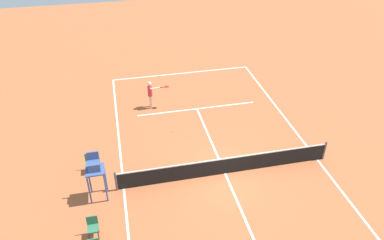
{
  "coord_description": "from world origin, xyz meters",
  "views": [
    {
      "loc": [
        4.53,
        13.03,
        12.32
      ],
      "look_at": [
        0.82,
        -3.74,
        0.8
      ],
      "focal_mm": 35.13,
      "sensor_mm": 36.0,
      "label": 1
    }
  ],
  "objects": [
    {
      "name": "courtside_chair_mid",
      "position": [
        6.34,
        -1.62,
        0.53
      ],
      "size": [
        0.44,
        0.46,
        0.95
      ],
      "color": "#262626",
      "rests_on": "ground"
    },
    {
      "name": "tennis_net",
      "position": [
        0.0,
        0.0,
        0.5
      ],
      "size": [
        10.47,
        0.1,
        1.07
      ],
      "color": "#4C4C51",
      "rests_on": "ground"
    },
    {
      "name": "court_lines",
      "position": [
        0.0,
        0.0,
        0.0
      ],
      "size": [
        9.87,
        22.1,
        0.01
      ],
      "color": "white",
      "rests_on": "ground"
    },
    {
      "name": "player_serving",
      "position": [
        2.69,
        -6.84,
        1.07
      ],
      "size": [
        1.31,
        0.51,
        1.78
      ],
      "rotation": [
        0.0,
        0.0,
        1.62
      ],
      "color": "beige",
      "rests_on": "ground"
    },
    {
      "name": "tennis_ball",
      "position": [
        1.86,
        -3.99,
        0.03
      ],
      "size": [
        0.07,
        0.07,
        0.07
      ],
      "primitive_type": "sphere",
      "color": "#CCE033",
      "rests_on": "ground"
    },
    {
      "name": "courtside_chair_far",
      "position": [
        6.22,
        2.41,
        0.53
      ],
      "size": [
        0.44,
        0.46,
        0.95
      ],
      "color": "#262626",
      "rests_on": "ground"
    },
    {
      "name": "ground_plane",
      "position": [
        0.0,
        0.0,
        0.0
      ],
      "size": [
        60.0,
        60.0,
        0.0
      ],
      "primitive_type": "plane",
      "color": "#AD5933"
    },
    {
      "name": "umpire_chair",
      "position": [
        5.97,
        0.24,
        1.61
      ],
      "size": [
        0.8,
        0.8,
        2.41
      ],
      "color": "#38518C",
      "rests_on": "ground"
    }
  ]
}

